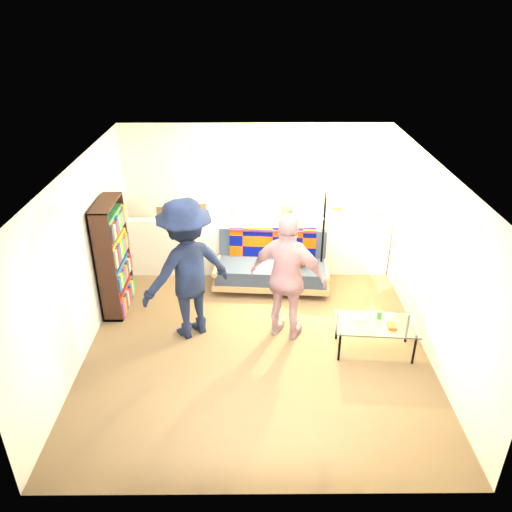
{
  "coord_description": "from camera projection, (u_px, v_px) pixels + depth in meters",
  "views": [
    {
      "loc": [
        -0.04,
        -5.67,
        4.18
      ],
      "look_at": [
        0.0,
        0.4,
        1.05
      ],
      "focal_mm": 35.0,
      "sensor_mm": 36.0,
      "label": 1
    }
  ],
  "objects": [
    {
      "name": "half_wall_ledge",
      "position": [
        255.0,
        247.0,
        8.32
      ],
      "size": [
        4.45,
        0.15,
        1.0
      ],
      "primitive_type": "cube",
      "color": "silver",
      "rests_on": "ground"
    },
    {
      "name": "person_left",
      "position": [
        187.0,
        270.0,
        6.61
      ],
      "size": [
        1.47,
        1.34,
        1.98
      ],
      "primitive_type": "imported",
      "rotation": [
        0.0,
        0.0,
        3.76
      ],
      "color": "black",
      "rests_on": "ground"
    },
    {
      "name": "floor_lamp",
      "position": [
        325.0,
        218.0,
        7.7
      ],
      "size": [
        0.35,
        0.31,
        1.66
      ],
      "color": "black",
      "rests_on": "ground"
    },
    {
      "name": "ledge_decor",
      "position": [
        241.0,
        210.0,
        7.99
      ],
      "size": [
        2.97,
        0.02,
        0.45
      ],
      "color": "brown",
      "rests_on": "half_wall_ledge"
    },
    {
      "name": "futon_sofa",
      "position": [
        273.0,
        265.0,
        8.05
      ],
      "size": [
        1.89,
        1.02,
        0.79
      ],
      "color": "tan",
      "rests_on": "ground"
    },
    {
      "name": "person_right",
      "position": [
        288.0,
        278.0,
        6.58
      ],
      "size": [
        1.15,
        0.83,
        1.82
      ],
      "primitive_type": "imported",
      "rotation": [
        0.0,
        0.0,
        2.74
      ],
      "color": "pink",
      "rests_on": "ground"
    },
    {
      "name": "bookshelf",
      "position": [
        113.0,
        260.0,
        7.27
      ],
      "size": [
        0.28,
        0.85,
        1.7
      ],
      "color": "black",
      "rests_on": "ground"
    },
    {
      "name": "coffee_table",
      "position": [
        376.0,
        325.0,
        6.48
      ],
      "size": [
        1.09,
        0.66,
        0.55
      ],
      "color": "black",
      "rests_on": "ground"
    },
    {
      "name": "room_shell",
      "position": [
        256.0,
        212.0,
        6.6
      ],
      "size": [
        4.6,
        5.05,
        2.45
      ],
      "color": "silver",
      "rests_on": "ground"
    },
    {
      "name": "ground",
      "position": [
        256.0,
        336.0,
        6.95
      ],
      "size": [
        5.0,
        5.0,
        0.0
      ],
      "primitive_type": "plane",
      "color": "brown",
      "rests_on": "ground"
    }
  ]
}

